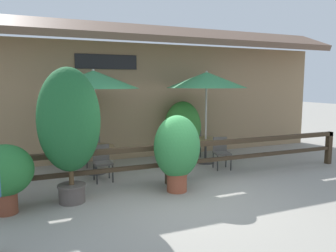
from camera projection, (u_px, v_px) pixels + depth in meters
ground_plane at (188, 198)px, 6.78m from camera, size 60.00×60.00×0.00m
building_facade at (131, 90)px, 10.26m from camera, size 14.28×1.49×4.23m
patio_railing at (169, 155)px, 7.65m from camera, size 10.40×0.14×0.95m
patio_umbrella_near at (94, 80)px, 8.37m from camera, size 2.34×2.34×2.73m
dining_table_near at (96, 152)px, 8.61m from camera, size 0.99×0.99×0.72m
chair_near_streetside at (102, 161)px, 7.95m from camera, size 0.42×0.42×0.87m
chair_near_wallside at (92, 149)px, 9.32m from camera, size 0.47×0.47×0.87m
patio_umbrella_middle at (207, 80)px, 9.51m from camera, size 2.34×2.34×2.73m
dining_table_middle at (206, 144)px, 9.75m from camera, size 0.99×0.99×0.72m
chair_middle_streetside at (221, 151)px, 9.08m from camera, size 0.50×0.50×0.87m
chair_middle_wallside at (193, 142)px, 10.46m from camera, size 0.48×0.48×0.87m
potted_plant_tall_tropical at (69, 123)px, 6.34m from camera, size 1.20×1.08×2.67m
potted_plant_corner_fern at (177, 149)px, 7.10m from camera, size 1.02×0.92×1.68m
potted_plant_broad_leaf at (5, 173)px, 5.88m from camera, size 1.01×0.91×1.28m
potted_plant_entrance_palm at (183, 128)px, 10.50m from camera, size 1.20×1.08×1.79m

